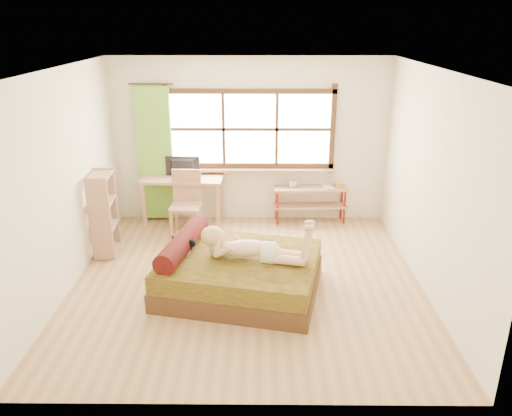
{
  "coord_description": "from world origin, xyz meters",
  "views": [
    {
      "loc": [
        0.16,
        -5.79,
        3.23
      ],
      "look_at": [
        0.11,
        0.2,
        0.95
      ],
      "focal_mm": 35.0,
      "sensor_mm": 36.0,
      "label": 1
    }
  ],
  "objects_px": {
    "kitten": "(183,245)",
    "desk": "(183,184)",
    "pipe_shelf": "(311,197)",
    "bookshelf": "(104,213)",
    "woman": "(252,237)",
    "bed": "(237,272)",
    "chair": "(186,199)"
  },
  "relations": [
    {
      "from": "woman",
      "to": "bookshelf",
      "type": "xyz_separation_m",
      "value": [
        -2.15,
        1.14,
        -0.14
      ]
    },
    {
      "from": "desk",
      "to": "bed",
      "type": "bearing_deg",
      "value": -63.71
    },
    {
      "from": "bed",
      "to": "pipe_shelf",
      "type": "distance_m",
      "value": 2.59
    },
    {
      "from": "chair",
      "to": "pipe_shelf",
      "type": "height_order",
      "value": "chair"
    },
    {
      "from": "chair",
      "to": "bookshelf",
      "type": "distance_m",
      "value": 1.32
    },
    {
      "from": "bed",
      "to": "pipe_shelf",
      "type": "relative_size",
      "value": 1.76
    },
    {
      "from": "bed",
      "to": "chair",
      "type": "xyz_separation_m",
      "value": [
        -0.87,
        1.84,
        0.31
      ]
    },
    {
      "from": "bed",
      "to": "chair",
      "type": "height_order",
      "value": "chair"
    },
    {
      "from": "woman",
      "to": "desk",
      "type": "bearing_deg",
      "value": 129.54
    },
    {
      "from": "pipe_shelf",
      "to": "bookshelf",
      "type": "distance_m",
      "value": 3.34
    },
    {
      "from": "kitten",
      "to": "woman",
      "type": "bearing_deg",
      "value": 2.24
    },
    {
      "from": "woman",
      "to": "chair",
      "type": "xyz_separation_m",
      "value": [
        -1.07,
        1.9,
        -0.19
      ]
    },
    {
      "from": "bookshelf",
      "to": "bed",
      "type": "bearing_deg",
      "value": -34.27
    },
    {
      "from": "desk",
      "to": "kitten",
      "type": "bearing_deg",
      "value": -79.53
    },
    {
      "from": "desk",
      "to": "pipe_shelf",
      "type": "bearing_deg",
      "value": 5.52
    },
    {
      "from": "kitten",
      "to": "pipe_shelf",
      "type": "bearing_deg",
      "value": 62.68
    },
    {
      "from": "kitten",
      "to": "pipe_shelf",
      "type": "height_order",
      "value": "kitten"
    },
    {
      "from": "kitten",
      "to": "desk",
      "type": "height_order",
      "value": "desk"
    },
    {
      "from": "woman",
      "to": "bed",
      "type": "bearing_deg",
      "value": 175.06
    },
    {
      "from": "kitten",
      "to": "bookshelf",
      "type": "relative_size",
      "value": 0.23
    },
    {
      "from": "woman",
      "to": "desk",
      "type": "distance_m",
      "value": 2.54
    },
    {
      "from": "bed",
      "to": "kitten",
      "type": "height_order",
      "value": "bed"
    },
    {
      "from": "kitten",
      "to": "chair",
      "type": "distance_m",
      "value": 1.76
    },
    {
      "from": "bed",
      "to": "pipe_shelf",
      "type": "xyz_separation_m",
      "value": [
        1.15,
        2.31,
        0.19
      ]
    },
    {
      "from": "kitten",
      "to": "desk",
      "type": "distance_m",
      "value": 2.13
    },
    {
      "from": "desk",
      "to": "chair",
      "type": "xyz_separation_m",
      "value": [
        0.1,
        -0.36,
        -0.14
      ]
    },
    {
      "from": "desk",
      "to": "bookshelf",
      "type": "distance_m",
      "value": 1.48
    },
    {
      "from": "desk",
      "to": "chair",
      "type": "distance_m",
      "value": 0.4
    },
    {
      "from": "kitten",
      "to": "desk",
      "type": "relative_size",
      "value": 0.21
    },
    {
      "from": "chair",
      "to": "bed",
      "type": "bearing_deg",
      "value": -62.29
    },
    {
      "from": "kitten",
      "to": "chair",
      "type": "height_order",
      "value": "chair"
    },
    {
      "from": "chair",
      "to": "bookshelf",
      "type": "height_order",
      "value": "bookshelf"
    }
  ]
}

